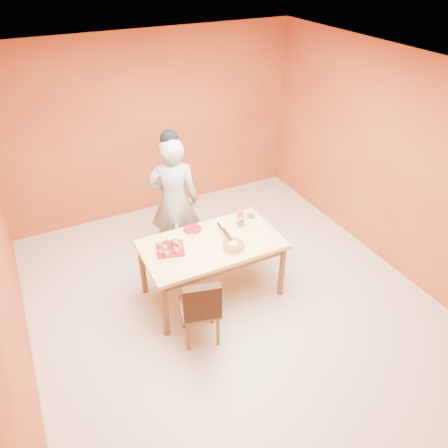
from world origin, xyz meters
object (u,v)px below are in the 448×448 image
egg_ornament (240,222)px  dining_table (212,249)px  magenta_glass (240,215)px  pastry_platter (170,249)px  checker_tin (251,216)px  person (174,201)px  dining_chair (200,307)px  red_dinner_plate (192,229)px  sponge_cake (233,246)px

egg_ornament → dining_table: bearing=-166.9°
egg_ornament → magenta_glass: 0.17m
pastry_platter → checker_tin: (1.15, 0.19, 0.00)m
magenta_glass → person: bearing=139.0°
dining_table → person: (-0.11, 0.88, 0.21)m
person → checker_tin: bearing=163.4°
dining_table → dining_chair: 0.76m
magenta_glass → checker_tin: bearing=-12.8°
checker_tin → dining_chair: bearing=-141.4°
dining_chair → pastry_platter: 0.76m
pastry_platter → red_dinner_plate: 0.46m
dining_table → magenta_glass: 0.64m
egg_ornament → checker_tin: bearing=22.5°
pastry_platter → red_dinner_plate: size_ratio=1.38×
person → pastry_platter: person is taller
person → magenta_glass: size_ratio=17.05×
red_dinner_plate → egg_ornament: bearing=-19.0°
egg_ornament → magenta_glass: size_ratio=1.21×
pastry_platter → egg_ornament: size_ratio=2.45×
sponge_cake → magenta_glass: 0.63m
magenta_glass → checker_tin: magenta_glass is taller
pastry_platter → magenta_glass: 1.04m
sponge_cake → person: bearing=104.8°
sponge_cake → checker_tin: size_ratio=2.68×
checker_tin → magenta_glass: bearing=167.2°
dining_chair → egg_ornament: 1.22m
dining_chair → person: 1.57m
dining_chair → red_dinner_plate: size_ratio=3.97×
checker_tin → person: bearing=142.8°
magenta_glass → dining_table: bearing=-150.3°
red_dinner_plate → magenta_glass: 0.64m
pastry_platter → dining_chair: bearing=-85.6°
person → dining_chair: bearing=98.9°
pastry_platter → sponge_cake: 0.71m
sponge_cake → magenta_glass: (0.37, 0.52, 0.01)m
person → red_dinner_plate: 0.54m
magenta_glass → pastry_platter: bearing=-167.8°
dining_table → pastry_platter: (-0.47, 0.09, 0.10)m
sponge_cake → checker_tin: 0.70m
red_dinner_plate → egg_ornament: 0.58m
dining_table → person: 0.91m
dining_chair → checker_tin: dining_chair is taller
person → egg_ornament: size_ratio=14.06×
egg_ornament → magenta_glass: bearing=54.8°
checker_tin → sponge_cake: bearing=-136.2°
red_dinner_plate → magenta_glass: (0.63, -0.04, 0.04)m
pastry_platter → magenta_glass: (1.01, 0.22, 0.04)m
person → red_dinner_plate: bearing=113.0°
person → sponge_cake: size_ratio=7.13×
dining_table → person: person is taller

